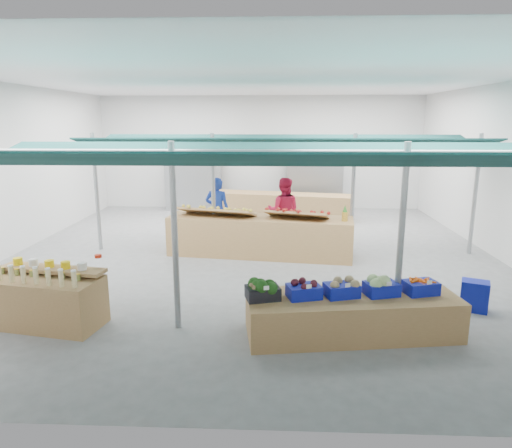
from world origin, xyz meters
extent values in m
plane|color=slate|center=(0.00, 0.00, 0.00)|extent=(13.00, 13.00, 0.00)
plane|color=silver|center=(0.00, 0.00, 4.20)|extent=(13.00, 13.00, 0.00)
plane|color=silver|center=(0.00, 6.50, 2.10)|extent=(12.00, 0.00, 12.00)
plane|color=silver|center=(-6.00, 0.00, 2.10)|extent=(0.00, 13.00, 13.00)
plane|color=silver|center=(6.00, 0.00, 2.10)|extent=(0.00, 13.00, 13.00)
cylinder|color=gray|center=(-4.00, 0.50, 1.50)|extent=(0.10, 0.10, 3.00)
cylinder|color=gray|center=(-1.00, -4.00, 1.50)|extent=(0.10, 0.10, 3.00)
cylinder|color=gray|center=(-1.00, 0.50, 1.50)|extent=(0.10, 0.10, 3.00)
cylinder|color=gray|center=(2.50, -4.00, 1.50)|extent=(0.10, 0.10, 3.00)
cylinder|color=gray|center=(2.50, 0.50, 1.50)|extent=(0.10, 0.10, 3.00)
cylinder|color=gray|center=(5.50, 0.50, 1.50)|extent=(0.10, 0.10, 3.00)
cylinder|color=gray|center=(0.75, -4.00, 2.85)|extent=(10.00, 0.06, 0.06)
cylinder|color=gray|center=(0.75, 0.50, 2.85)|extent=(10.00, 0.06, 0.06)
cube|color=#0A2C2D|center=(0.75, -4.65, 2.78)|extent=(9.50, 1.28, 0.30)
cube|color=#0A2C2D|center=(0.75, -3.35, 2.78)|extent=(9.50, 1.28, 0.30)
cube|color=#0A2C2D|center=(0.75, -0.15, 2.78)|extent=(9.50, 1.28, 0.30)
cube|color=#0A2C2D|center=(0.75, 1.15, 2.78)|extent=(9.50, 1.28, 0.30)
cube|color=#B23F33|center=(-2.50, 6.00, 1.00)|extent=(2.00, 0.50, 2.00)
cube|color=#B23F33|center=(2.00, 6.00, 1.00)|extent=(2.00, 0.50, 2.00)
cube|color=olive|center=(-3.17, -4.02, 0.41)|extent=(1.94, 1.13, 0.81)
cube|color=#997247|center=(-3.12, -3.78, 0.89)|extent=(1.86, 0.68, 0.06)
cube|color=olive|center=(1.79, -4.12, 0.32)|extent=(3.39, 1.53, 0.64)
cube|color=olive|center=(0.20, 0.15, 0.49)|extent=(4.64, 1.66, 0.97)
cube|color=olive|center=(0.83, 4.66, 0.42)|extent=(4.79, 1.86, 0.85)
cube|color=#0E1898|center=(4.11, -3.11, 0.27)|extent=(0.54, 0.47, 0.55)
imported|color=navy|center=(-1.00, 1.25, 0.91)|extent=(0.71, 0.52, 1.81)
imported|color=#B21639|center=(0.80, 1.25, 0.91)|extent=(0.96, 0.80, 1.81)
cube|color=black|center=(0.39, -4.31, 0.74)|extent=(0.58, 0.47, 0.20)
cube|color=white|center=(0.45, -4.52, 0.90)|extent=(0.08, 0.03, 0.06)
cube|color=#0E1898|center=(1.02, -4.23, 0.74)|extent=(0.58, 0.47, 0.20)
cube|color=white|center=(1.08, -4.44, 0.90)|extent=(0.08, 0.03, 0.06)
cube|color=#0E1898|center=(1.61, -4.15, 0.74)|extent=(0.58, 0.47, 0.20)
cube|color=white|center=(1.66, -4.36, 0.90)|extent=(0.08, 0.03, 0.06)
cube|color=#0E1898|center=(2.24, -4.06, 0.74)|extent=(0.58, 0.47, 0.20)
cube|color=white|center=(2.29, -4.27, 0.90)|extent=(0.08, 0.03, 0.06)
cube|color=#0E1898|center=(2.87, -3.97, 0.74)|extent=(0.58, 0.47, 0.20)
cube|color=white|center=(2.93, -4.18, 0.90)|extent=(0.08, 0.03, 0.06)
sphere|color=brown|center=(0.27, -4.44, 0.88)|extent=(0.09, 0.09, 0.09)
sphere|color=brown|center=(0.22, -4.46, 0.92)|extent=(0.06, 0.06, 0.06)
cylinder|color=red|center=(-2.37, -3.71, 1.10)|extent=(0.12, 0.12, 0.05)
cube|color=white|center=(-2.37, -3.77, 0.88)|extent=(0.10, 0.01, 0.07)
cube|color=#997247|center=(-0.89, 0.19, 1.09)|extent=(2.01, 1.15, 0.26)
cube|color=#997247|center=(1.09, -0.07, 1.09)|extent=(1.63, 1.05, 0.26)
cylinder|color=#8C6019|center=(2.21, -0.22, 1.08)|extent=(0.14, 0.14, 0.22)
cone|color=#26661E|center=(2.21, -0.22, 1.27)|extent=(0.12, 0.12, 0.18)
camera|label=1|loc=(0.57, -10.85, 3.30)|focal=32.00mm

